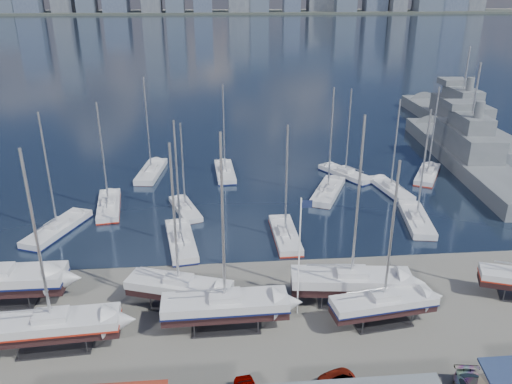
{
  "coord_description": "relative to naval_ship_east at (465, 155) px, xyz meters",
  "views": [
    {
      "loc": [
        -7.33,
        -45.83,
        26.82
      ],
      "look_at": [
        -2.65,
        8.0,
        4.71
      ],
      "focal_mm": 35.0,
      "sensor_mm": 36.0,
      "label": 1
    }
  ],
  "objects": [
    {
      "name": "sailboat_moored_10",
      "position": [
        -15.98,
        -10.41,
        -1.36
      ],
      "size": [
        4.16,
        9.57,
        13.84
      ],
      "rotation": [
        0.0,
        0.0,
        1.75
      ],
      "color": "black",
      "rests_on": "water"
    },
    {
      "name": "flagpole",
      "position": [
        -33.81,
        -37.62,
        4.7
      ],
      "size": [
        0.99,
        0.12,
        11.13
      ],
      "color": "white",
      "rests_on": "ground"
    },
    {
      "name": "sailboat_cradle_4",
      "position": [
        -28.77,
        -36.31,
        0.49
      ],
      "size": [
        11.11,
        4.23,
        17.56
      ],
      "rotation": [
        0.0,
        0.0,
        -0.11
      ],
      "color": "#2D2D33",
      "rests_on": "ground"
    },
    {
      "name": "sailboat_moored_5",
      "position": [
        -39.26,
        -1.43,
        -1.36
      ],
      "size": [
        3.22,
        9.86,
        14.56
      ],
      "rotation": [
        0.0,
        0.0,
        1.62
      ],
      "color": "black",
      "rests_on": "water"
    },
    {
      "name": "sailboat_moored_6",
      "position": [
        -32.94,
        -23.34,
        -1.36
      ],
      "size": [
        2.82,
        9.47,
        14.09
      ],
      "rotation": [
        0.0,
        0.0,
        1.59
      ],
      "color": "black",
      "rests_on": "water"
    },
    {
      "name": "far_shore",
      "position": [
        -33.42,
        531.59,
        -0.56
      ],
      "size": [
        1400.0,
        80.0,
        2.2
      ],
      "primitive_type": "cube",
      "color": "#2D332D",
      "rests_on": "ground"
    },
    {
      "name": "sailboat_cradle_1",
      "position": [
        -53.95,
        -40.52,
        0.45
      ],
      "size": [
        10.59,
        3.59,
        16.78
      ],
      "rotation": [
        0.0,
        0.0,
        0.06
      ],
      "color": "#2D2D33",
      "rests_on": "ground"
    },
    {
      "name": "naval_ship_east",
      "position": [
        0.0,
        0.0,
        0.0
      ],
      "size": [
        10.69,
        44.31,
        17.95
      ],
      "rotation": [
        0.0,
        0.0,
        1.49
      ],
      "color": "#575A60",
      "rests_on": "water"
    },
    {
      "name": "sailboat_moored_4",
      "position": [
        -44.77,
        -14.87,
        -1.34
      ],
      "size": [
        4.73,
        8.46,
        12.31
      ],
      "rotation": [
        0.0,
        0.0,
        1.89
      ],
      "color": "black",
      "rests_on": "water"
    },
    {
      "name": "ground",
      "position": [
        -33.42,
        -38.41,
        -1.66
      ],
      "size": [
        1400.0,
        1400.0,
        0.0
      ],
      "primitive_type": "plane",
      "color": "#605E59",
      "rests_on": "ground"
    },
    {
      "name": "sailboat_cradle_2",
      "position": [
        -44.31,
        -35.81,
        0.39
      ],
      "size": [
        9.83,
        5.57,
        15.51
      ],
      "rotation": [
        0.0,
        0.0,
        -0.33
      ],
      "color": "#2D2D33",
      "rests_on": "ground"
    },
    {
      "name": "sailboat_moored_1",
      "position": [
        -54.78,
        -13.08,
        -1.36
      ],
      "size": [
        4.12,
        10.15,
        14.75
      ],
      "rotation": [
        0.0,
        0.0,
        1.71
      ],
      "color": "black",
      "rests_on": "water"
    },
    {
      "name": "sailboat_moored_11",
      "position": [
        -8.41,
        -5.22,
        -1.36
      ],
      "size": [
        7.21,
        9.69,
        14.43
      ],
      "rotation": [
        0.0,
        0.0,
        1.04
      ],
      "color": "black",
      "rests_on": "water"
    },
    {
      "name": "sailboat_moored_9",
      "position": [
        -16.27,
        -20.72,
        -1.34
      ],
      "size": [
        4.38,
        10.18,
        14.89
      ],
      "rotation": [
        0.0,
        0.0,
        1.4
      ],
      "color": "black",
      "rests_on": "water"
    },
    {
      "name": "sailboat_moored_3",
      "position": [
        -44.84,
        -23.81,
        -1.36
      ],
      "size": [
        4.33,
        10.35,
        15.01
      ],
      "rotation": [
        0.0,
        0.0,
        1.73
      ],
      "color": "black",
      "rests_on": "water"
    },
    {
      "name": "sailboat_cradle_5",
      "position": [
        -26.86,
        -39.71,
        0.35
      ],
      "size": [
        9.39,
        3.8,
        14.83
      ],
      "rotation": [
        0.0,
        0.0,
        0.14
      ],
      "color": "#2D2D33",
      "rests_on": "ground"
    },
    {
      "name": "sailboat_cradle_3",
      "position": [
        -40.29,
        -39.07,
        0.47
      ],
      "size": [
        10.75,
        3.2,
        17.19
      ],
      "rotation": [
        0.0,
        0.0,
        0.02
      ],
      "color": "#2D2D33",
      "rests_on": "ground"
    },
    {
      "name": "sailboat_moored_8",
      "position": [
        -20.82,
        -3.79,
        -1.36
      ],
      "size": [
        7.18,
        9.42,
        14.1
      ],
      "rotation": [
        0.0,
        0.0,
        2.12
      ],
      "color": "black",
      "rests_on": "water"
    },
    {
      "name": "naval_ship_west",
      "position": [
        8.59,
        20.47,
        0.0
      ],
      "size": [
        8.59,
        47.07,
        18.22
      ],
      "rotation": [
        0.0,
        0.0,
        1.55
      ],
      "color": "#575A60",
      "rests_on": "water"
    },
    {
      "name": "sailboat_moored_0",
      "position": [
        -59.57,
        -19.5,
        -1.36
      ],
      "size": [
        6.41,
        10.48,
        15.18
      ],
      "rotation": [
        0.0,
        0.0,
        1.19
      ],
      "color": "black",
      "rests_on": "water"
    },
    {
      "name": "sailboat_moored_7",
      "position": [
        -25.11,
        -10.78,
        -1.34
      ],
      "size": [
        7.02,
        10.65,
        15.7
      ],
      "rotation": [
        0.0,
        0.0,
        1.14
      ],
      "color": "black",
      "rests_on": "water"
    },
    {
      "name": "sailboat_moored_2",
      "position": [
        -50.63,
        -0.39,
        -1.34
      ],
      "size": [
        4.21,
        10.68,
        15.69
      ],
      "rotation": [
        0.0,
        0.0,
        1.44
      ],
      "color": "black",
      "rests_on": "water"
    },
    {
      "name": "water",
      "position": [
        -33.42,
        271.59,
        -1.81
      ],
      "size": [
        1400.0,
        600.0,
        0.4
      ],
      "primitive_type": "cube",
      "color": "#19293B",
      "rests_on": "ground"
    }
  ]
}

